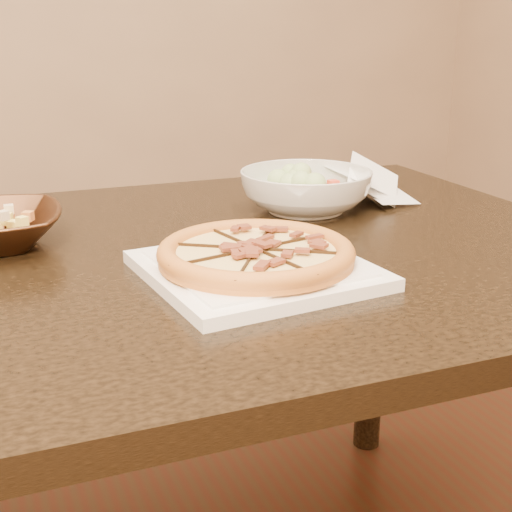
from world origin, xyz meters
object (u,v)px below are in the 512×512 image
Objects in this scene: plate at (256,269)px; salad_bowl at (306,191)px; dining_table at (147,309)px; pizza at (256,253)px.

plate is 0.38m from salad_bowl.
dining_table is 4.83× the size of plate.
dining_table is 6.23× the size of salad_bowl.
pizza is (0.12, -0.16, 0.12)m from dining_table.
pizza reaches higher than dining_table.
dining_table is at bearing 127.72° from plate.
pizza is at bearing 151.00° from plate.
dining_table is 0.40m from salad_bowl.
plate is 0.02m from pizza.
salad_bowl is (0.23, 0.30, 0.03)m from plate.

